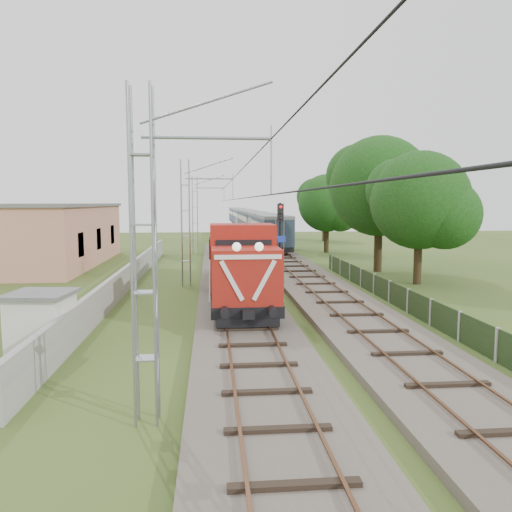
{
  "coord_description": "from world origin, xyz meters",
  "views": [
    {
      "loc": [
        -1.44,
        -19.81,
        5.32
      ],
      "look_at": [
        1.2,
        9.02,
        2.2
      ],
      "focal_mm": 35.0,
      "sensor_mm": 36.0,
      "label": 1
    }
  ],
  "objects": [
    {
      "name": "locomotive",
      "position": [
        0.0,
        7.44,
        2.19
      ],
      "size": [
        2.91,
        16.63,
        4.22
      ],
      "color": "black",
      "rests_on": "ground"
    },
    {
      "name": "tree_c",
      "position": [
        10.95,
        32.26,
        5.18
      ],
      "size": [
        6.4,
        6.1,
        8.3
      ],
      "color": "#3D2D19",
      "rests_on": "ground"
    },
    {
      "name": "coach_rake",
      "position": [
        5.0,
        69.86,
        2.44
      ],
      "size": [
        2.92,
        87.27,
        3.38
      ],
      "color": "black",
      "rests_on": "ground"
    },
    {
      "name": "station_building",
      "position": [
        -15.0,
        24.0,
        2.63
      ],
      "size": [
        8.4,
        20.4,
        5.22
      ],
      "color": "tan",
      "rests_on": "ground"
    },
    {
      "name": "track_main",
      "position": [
        0.0,
        7.0,
        0.18
      ],
      "size": [
        4.2,
        70.0,
        0.45
      ],
      "color": "#6B6054",
      "rests_on": "ground"
    },
    {
      "name": "relay_hut",
      "position": [
        -7.4,
        -2.01,
        1.11
      ],
      "size": [
        2.36,
        2.36,
        2.19
      ],
      "color": "silver",
      "rests_on": "ground"
    },
    {
      "name": "tree_b",
      "position": [
        11.48,
        17.28,
        6.44
      ],
      "size": [
        7.97,
        7.59,
        10.33
      ],
      "color": "#3D2D19",
      "rests_on": "ground"
    },
    {
      "name": "tree_a",
      "position": [
        12.09,
        11.33,
        5.38
      ],
      "size": [
        6.65,
        6.34,
        8.62
      ],
      "color": "#3D2D19",
      "rests_on": "ground"
    },
    {
      "name": "tree_d",
      "position": [
        14.34,
        48.0,
        4.58
      ],
      "size": [
        5.67,
        5.4,
        7.35
      ],
      "color": "#3D2D19",
      "rests_on": "ground"
    },
    {
      "name": "ground",
      "position": [
        0.0,
        0.0,
        0.0
      ],
      "size": [
        140.0,
        140.0,
        0.0
      ],
      "primitive_type": "plane",
      "color": "#344D1D",
      "rests_on": "ground"
    },
    {
      "name": "track_side",
      "position": [
        5.0,
        20.0,
        0.18
      ],
      "size": [
        4.2,
        80.0,
        0.45
      ],
      "color": "#6B6054",
      "rests_on": "ground"
    },
    {
      "name": "catenary",
      "position": [
        -2.95,
        12.0,
        4.05
      ],
      "size": [
        3.31,
        70.0,
        8.0
      ],
      "color": "gray",
      "rests_on": "ground"
    },
    {
      "name": "fence",
      "position": [
        8.0,
        3.0,
        0.6
      ],
      "size": [
        0.12,
        32.0,
        1.2
      ],
      "color": "black",
      "rests_on": "ground"
    },
    {
      "name": "boundary_wall",
      "position": [
        -6.5,
        12.0,
        0.75
      ],
      "size": [
        0.25,
        40.0,
        1.5
      ],
      "primitive_type": "cube",
      "color": "#9E9E99",
      "rests_on": "ground"
    },
    {
      "name": "signal_post",
      "position": [
        3.05,
        12.02,
        3.64
      ],
      "size": [
        0.58,
        0.46,
        5.3
      ],
      "color": "black",
      "rests_on": "ground"
    }
  ]
}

